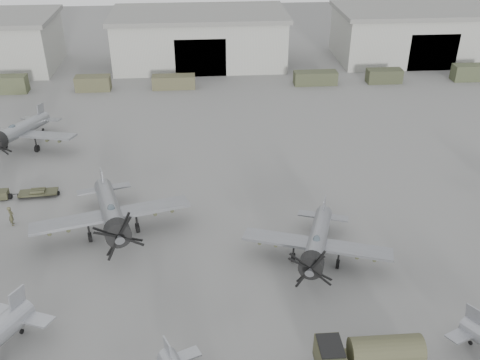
% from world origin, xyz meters
% --- Properties ---
extents(ground, '(220.00, 220.00, 0.00)m').
position_xyz_m(ground, '(0.00, 0.00, 0.00)').
color(ground, slate).
rests_on(ground, ground).
extents(hangar_center, '(29.00, 14.80, 8.70)m').
position_xyz_m(hangar_center, '(0.00, 61.96, 4.37)').
color(hangar_center, '#9B9C92').
rests_on(hangar_center, ground).
extents(hangar_right, '(29.00, 14.80, 8.70)m').
position_xyz_m(hangar_right, '(38.00, 61.96, 4.37)').
color(hangar_right, '#9B9C92').
rests_on(hangar_right, ground).
extents(support_truck_1, '(5.13, 2.20, 2.55)m').
position_xyz_m(support_truck_1, '(-28.44, 50.00, 1.28)').
color(support_truck_1, '#41472E').
rests_on(support_truck_1, ground).
extents(support_truck_2, '(5.16, 2.20, 2.19)m').
position_xyz_m(support_truck_2, '(-16.26, 50.00, 1.10)').
color(support_truck_2, '#46462E').
rests_on(support_truck_2, ground).
extents(support_truck_3, '(6.47, 2.20, 1.97)m').
position_xyz_m(support_truck_3, '(-4.21, 50.00, 0.99)').
color(support_truck_3, '#4A4830').
rests_on(support_truck_3, ground).
extents(support_truck_5, '(6.63, 2.20, 2.03)m').
position_xyz_m(support_truck_5, '(17.56, 50.00, 1.02)').
color(support_truck_5, '#393E28').
rests_on(support_truck_5, ground).
extents(support_truck_6, '(5.39, 2.20, 2.10)m').
position_xyz_m(support_truck_6, '(28.42, 50.00, 1.05)').
color(support_truck_6, '#353925').
rests_on(support_truck_6, ground).
extents(support_truck_7, '(6.33, 2.20, 2.49)m').
position_xyz_m(support_truck_7, '(42.62, 50.00, 1.25)').
color(support_truck_7, '#3C432B').
rests_on(support_truck_7, ground).
extents(aircraft_mid_1, '(14.10, 12.69, 5.62)m').
position_xyz_m(aircraft_mid_1, '(-8.43, 11.77, 2.56)').
color(aircraft_mid_1, gray).
rests_on(aircraft_mid_1, ground).
extents(aircraft_mid_2, '(12.32, 11.10, 4.94)m').
position_xyz_m(aircraft_mid_2, '(8.77, 6.45, 2.25)').
color(aircraft_mid_2, gray).
rests_on(aircraft_mid_2, ground).
extents(aircraft_far_0, '(13.60, 12.25, 5.41)m').
position_xyz_m(aircraft_far_0, '(-21.65, 30.04, 2.46)').
color(aircraft_far_0, gray).
rests_on(aircraft_far_0, ground).
extents(fuel_tanker, '(7.15, 3.25, 2.76)m').
position_xyz_m(fuel_tanker, '(10.03, -4.62, 1.58)').
color(fuel_tanker, '#42422B').
rests_on(fuel_tanker, ground).
extents(tug_trailer, '(6.64, 1.73, 1.32)m').
position_xyz_m(tug_trailer, '(-19.32, 19.28, 0.50)').
color(tug_trailer, '#373825').
rests_on(tug_trailer, ground).
extents(ground_crew, '(0.59, 0.79, 1.96)m').
position_xyz_m(ground_crew, '(-18.11, 14.47, 0.98)').
color(ground_crew, '#494830').
rests_on(ground_crew, ground).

